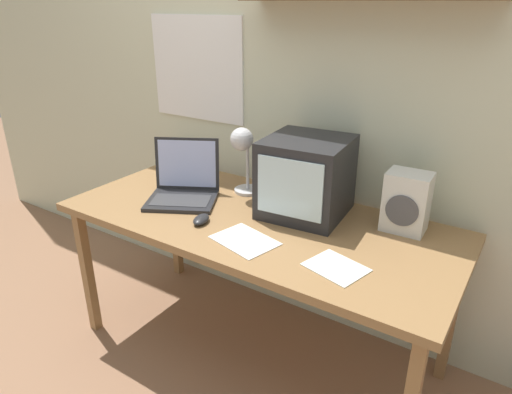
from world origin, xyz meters
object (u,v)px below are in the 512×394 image
Objects in this scene: desk_lamp at (243,149)px; open_notebook at (245,240)px; crt_monitor at (306,177)px; juice_glass at (173,158)px; corner_desk at (256,229)px; computer_mouse at (201,219)px; loose_paper_near_monitor at (336,267)px; laptop at (184,184)px; space_heater at (407,202)px.

desk_lamp reaches higher than open_notebook.
juice_glass is (-0.92, 0.13, -0.12)m from crt_monitor.
desk_lamp is 2.87× the size of juice_glass.
corner_desk is 0.83m from juice_glass.
computer_mouse is at bearing 172.98° from open_notebook.
loose_paper_near_monitor is at bearing -21.59° from juice_glass.
computer_mouse is (0.25, -0.17, -0.05)m from laptop.
computer_mouse is (-0.32, -0.34, -0.16)m from crt_monitor.
corner_desk is 15.04× the size of computer_mouse.
desk_lamp reaches higher than corner_desk.
computer_mouse is (0.02, -0.35, -0.22)m from desk_lamp.
open_notebook and loose_paper_near_monitor have the same top height.
laptop is at bearing 144.92° from computer_mouse.
desk_lamp is at bearing -11.93° from juice_glass.
crt_monitor reaches higher than loose_paper_near_monitor.
open_notebook is (0.84, -0.50, -0.05)m from juice_glass.
space_heater reaches higher than loose_paper_near_monitor.
laptop is 0.91m from loose_paper_near_monitor.
laptop is 0.54m from open_notebook.
corner_desk is 4.52× the size of crt_monitor.
space_heater reaches higher than juice_glass.
space_heater reaches higher than computer_mouse.
laptop is at bearing -168.48° from space_heater.
desk_lamp is at bearing 10.01° from laptop.
space_heater is 1.06× the size of loose_paper_near_monitor.
crt_monitor is 0.41m from open_notebook.
loose_paper_near_monitor reaches higher than corner_desk.
laptop reaches higher than corner_desk.
open_notebook is at bearing -50.53° from laptop.
crt_monitor is 0.35m from desk_lamp.
laptop is 3.57× the size of computer_mouse.
space_heater is (0.99, 0.24, 0.06)m from laptop.
loose_paper_near_monitor is at bearing -40.22° from laptop.
space_heater is (1.34, -0.06, 0.07)m from juice_glass.
corner_desk is at bearing 158.23° from loose_paper_near_monitor.
loose_paper_near_monitor is (0.64, -0.02, -0.01)m from computer_mouse.
corner_desk is at bearing -21.49° from juice_glass.
corner_desk is 0.44m from laptop.
desk_lamp is at bearing 125.31° from open_notebook.
juice_glass is 1.02× the size of computer_mouse.
corner_desk is 5.11× the size of desk_lamp.
corner_desk is 6.15× the size of open_notebook.
crt_monitor is 0.93× the size of laptop.
crt_monitor reaches higher than corner_desk.
corner_desk is at bearing -28.51° from laptop.
corner_desk is 0.65m from space_heater.
crt_monitor is at bearing -12.43° from desk_lamp.
desk_lamp is (-0.34, 0.01, 0.06)m from crt_monitor.
crt_monitor is 0.49m from computer_mouse.
computer_mouse is at bearing -134.89° from corner_desk.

